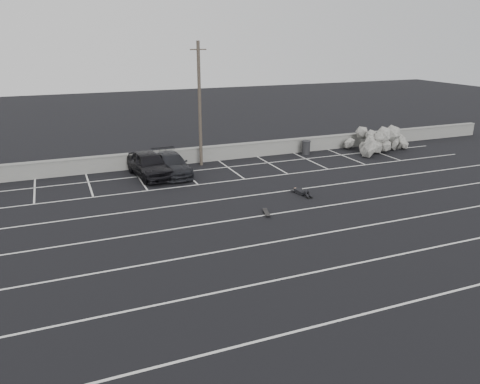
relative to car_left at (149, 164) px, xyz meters
name	(u,v)px	position (x,y,z in m)	size (l,w,h in m)	color
ground	(302,237)	(4.29, -11.76, -0.80)	(120.00, 120.00, 0.00)	black
seawall	(204,154)	(4.29, 2.24, -0.25)	(50.00, 0.45, 1.06)	gray
stall_lines	(259,205)	(4.21, -7.35, -0.79)	(36.00, 20.05, 0.01)	silver
car_left	(149,164)	(0.00, 0.00, 0.00)	(1.88, 4.67, 1.59)	black
car_right	(171,164)	(1.37, -0.04, -0.13)	(1.87, 4.61, 1.34)	black
utility_pole	(200,105)	(3.82, 1.44, 3.31)	(1.08, 0.22, 8.11)	#4C4238
trash_bin	(306,147)	(11.96, 1.43, -0.28)	(0.67, 0.67, 1.02)	#252628
riprap_pile	(379,145)	(17.62, 0.16, -0.31)	(5.71, 4.57, 1.35)	#9F9D95
person	(300,190)	(7.10, -6.40, -0.59)	(0.99, 2.13, 0.41)	black
skateboard	(267,213)	(4.00, -8.67, -0.71)	(0.43, 0.89, 0.10)	black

